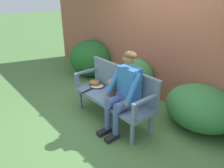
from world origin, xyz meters
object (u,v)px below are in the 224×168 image
object	(u,v)px
person_seated	(125,90)
tennis_racket	(96,86)
dog_on_bench	(113,87)
baseball_glove	(95,82)
garden_bench	(112,100)

from	to	relation	value
person_seated	tennis_racket	size ratio (longest dim) A/B	2.26
person_seated	dog_on_bench	size ratio (longest dim) A/B	3.53
tennis_racket	baseball_glove	xyz separation A→B (m)	(-0.10, 0.04, 0.04)
garden_bench	person_seated	world-z (taller)	person_seated
dog_on_bench	baseball_glove	size ratio (longest dim) A/B	1.69
tennis_racket	baseball_glove	size ratio (longest dim) A/B	2.64
dog_on_bench	baseball_glove	distance (m)	0.65
garden_bench	dog_on_bench	distance (m)	0.25
baseball_glove	person_seated	bearing A→B (deg)	-37.86
tennis_racket	dog_on_bench	bearing A→B (deg)	-3.52
garden_bench	baseball_glove	world-z (taller)	baseball_glove
garden_bench	dog_on_bench	size ratio (longest dim) A/B	4.24
person_seated	tennis_racket	xyz separation A→B (m)	(-0.86, 0.07, -0.26)
baseball_glove	garden_bench	bearing A→B (deg)	-39.56
garden_bench	dog_on_bench	xyz separation A→B (m)	(0.00, 0.02, 0.24)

